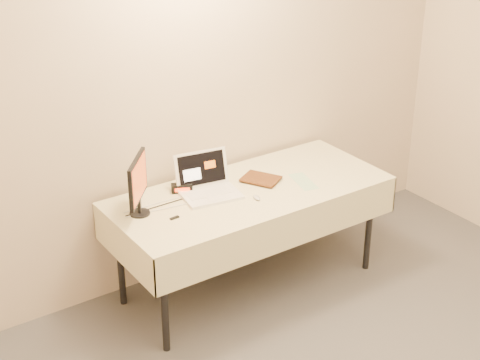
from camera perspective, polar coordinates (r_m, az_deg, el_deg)
back_wall at (r=4.92m, az=-2.26°, el=7.61°), size 4.00×0.10×2.70m
table at (r=4.83m, az=0.77°, el=-1.41°), size 1.86×0.81×0.74m
laptop at (r=4.74m, az=-2.57°, el=-0.32°), size 0.41×0.37×0.25m
monitor at (r=4.44m, az=-7.94°, el=-0.15°), size 0.25×0.29×0.37m
book at (r=4.79m, az=1.19°, el=0.82°), size 0.17×0.11×0.24m
alarm_clock at (r=4.77m, az=-4.54°, el=-0.61°), size 0.15×0.11×0.06m
clicker at (r=4.67m, az=1.31°, el=-1.37°), size 0.05×0.08×0.02m
paper_form at (r=4.93m, az=4.95°, el=-0.11°), size 0.17×0.29×0.00m
usb_dongle at (r=4.46m, az=-5.11°, el=-2.94°), size 0.06×0.02×0.01m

